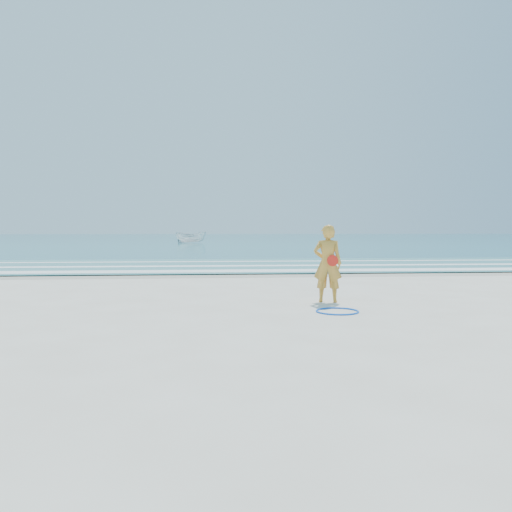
{
  "coord_description": "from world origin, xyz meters",
  "views": [
    {
      "loc": [
        -1.11,
        -10.4,
        1.76
      ],
      "look_at": [
        0.15,
        4.0,
        1.0
      ],
      "focal_mm": 35.0,
      "sensor_mm": 36.0,
      "label": 1
    }
  ],
  "objects": [
    {
      "name": "woman",
      "position": [
        1.67,
        1.48,
        0.94
      ],
      "size": [
        0.79,
        0.62,
        1.88
      ],
      "color": "gold",
      "rests_on": "ground"
    },
    {
      "name": "buoy",
      "position": [
        12.38,
        48.32,
        0.26
      ],
      "size": [
        0.44,
        0.44,
        0.44
      ],
      "primitive_type": "sphere",
      "color": "black",
      "rests_on": "ocean"
    },
    {
      "name": "foam_near",
      "position": [
        0.0,
        10.3,
        0.05
      ],
      "size": [
        400.0,
        1.4,
        0.01
      ],
      "primitive_type": "cube",
      "color": "white",
      "rests_on": "shallow"
    },
    {
      "name": "boat",
      "position": [
        -3.93,
        55.92,
        0.82
      ],
      "size": [
        4.19,
        2.05,
        1.55
      ],
      "primitive_type": "imported",
      "rotation": [
        0.0,
        0.0,
        1.71
      ],
      "color": "white",
      "rests_on": "ocean"
    },
    {
      "name": "foam_far",
      "position": [
        0.0,
        16.5,
        0.05
      ],
      "size": [
        400.0,
        0.6,
        0.01
      ],
      "primitive_type": "cube",
      "color": "white",
      "rests_on": "shallow"
    },
    {
      "name": "foam_mid",
      "position": [
        0.0,
        13.2,
        0.05
      ],
      "size": [
        400.0,
        0.9,
        0.01
      ],
      "primitive_type": "cube",
      "color": "white",
      "rests_on": "shallow"
    },
    {
      "name": "ground",
      "position": [
        0.0,
        0.0,
        0.0
      ],
      "size": [
        400.0,
        400.0,
        0.0
      ],
      "primitive_type": "plane",
      "color": "silver",
      "rests_on": "ground"
    },
    {
      "name": "shallow",
      "position": [
        0.0,
        14.0,
        0.04
      ],
      "size": [
        400.0,
        10.0,
        0.01
      ],
      "primitive_type": "cube",
      "color": "#59B7AD",
      "rests_on": "ocean"
    },
    {
      "name": "ocean",
      "position": [
        0.0,
        105.0,
        0.02
      ],
      "size": [
        400.0,
        190.0,
        0.04
      ],
      "primitive_type": "cube",
      "color": "#19727F",
      "rests_on": "ground"
    },
    {
      "name": "wet_sand",
      "position": [
        0.0,
        9.0,
        0.0
      ],
      "size": [
        400.0,
        2.4,
        0.0
      ],
      "primitive_type": "cube",
      "color": "#B2A893",
      "rests_on": "ground"
    },
    {
      "name": "hoop",
      "position": [
        1.55,
        0.01,
        0.02
      ],
      "size": [
        0.99,
        0.99,
        0.03
      ],
      "primitive_type": "torus",
      "rotation": [
        0.0,
        0.0,
        -0.08
      ],
      "color": "blue",
      "rests_on": "ground"
    }
  ]
}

